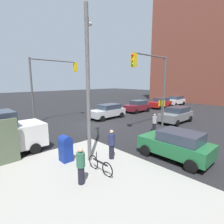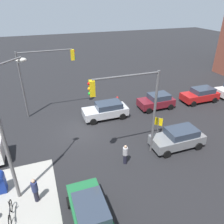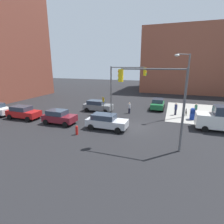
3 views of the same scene
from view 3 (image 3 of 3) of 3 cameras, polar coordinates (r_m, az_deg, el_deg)
name	(u,v)px [view 3 (image 3 of 3)]	position (r m, az deg, el deg)	size (l,w,h in m)	color
ground_plane	(135,127)	(19.78, 7.67, -4.75)	(120.00, 120.00, 0.00)	black
sidewalk_corner	(211,113)	(28.58, 29.56, -0.39)	(12.00, 12.00, 0.01)	#9E9B93
building_warehouse_north	(209,61)	(52.90, 29.05, 14.42)	(32.00, 18.00, 15.44)	#93513D
traffic_signal_nw_corner	(124,81)	(23.71, 3.97, 10.04)	(4.90, 0.36, 6.50)	#59595B
traffic_signal_se_corner	(157,93)	(13.97, 14.53, 6.18)	(5.31, 0.36, 6.50)	#59595B
street_lamp_corner	(185,81)	(23.90, 22.81, 9.22)	(1.86, 2.17, 8.00)	slate
warning_sign_two_way	(103,102)	(24.36, -2.85, 3.16)	(0.48, 0.48, 2.40)	#4C4C4C
mailbox_blue	(193,114)	(24.15, 24.82, -0.49)	(0.56, 0.64, 1.43)	navy
fire_hydrant	(77,130)	(17.62, -11.44, -5.76)	(0.26, 0.26, 0.94)	red
sedan_green	(158,104)	(27.92, 14.70, 2.55)	(2.02, 3.87, 1.62)	#1E6638
sedan_red	(23,112)	(25.03, -27.01, -0.05)	(4.26, 2.02, 1.62)	#B21919
sedan_maroon	(59,117)	(21.26, -16.90, -1.49)	(3.81, 2.02, 1.62)	maroon
hatchback_silver	(106,121)	(18.71, -1.92, -3.05)	(4.39, 2.02, 1.62)	#B7BABF
coupe_gray	(98,106)	(25.93, -4.71, 2.06)	(4.25, 2.02, 1.62)	slate
pedestrian_crossing	(129,108)	(24.83, 5.70, 1.38)	(0.36, 0.36, 1.57)	#B2B2B7
pedestrian_waiting	(196,109)	(26.52, 25.69, 0.87)	(0.36, 0.36, 1.61)	#2D664C
pedestrian_walking_north	(176,109)	(25.45, 20.10, 0.99)	(0.36, 0.36, 1.68)	navy
bicycle_leaning_on_fence	(186,112)	(26.32, 23.03, -0.04)	(0.05, 1.75, 0.97)	black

